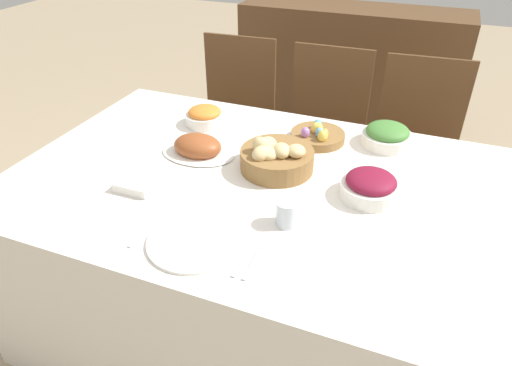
# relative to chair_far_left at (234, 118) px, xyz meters

# --- Properties ---
(ground_plane) EXTENTS (12.00, 12.00, 0.00)m
(ground_plane) POSITION_rel_chair_far_left_xyz_m (0.53, -0.92, -0.51)
(ground_plane) COLOR tan
(dining_table) EXTENTS (1.80, 1.16, 0.76)m
(dining_table) POSITION_rel_chair_far_left_xyz_m (0.53, -0.92, -0.13)
(dining_table) COLOR white
(dining_table) RESTS_ON ground
(chair_far_left) EXTENTS (0.44, 0.44, 0.95)m
(chair_far_left) POSITION_rel_chair_far_left_xyz_m (0.00, 0.00, 0.00)
(chair_far_left) COLOR brown
(chair_far_left) RESTS_ON ground
(chair_far_center) EXTENTS (0.43, 0.43, 0.95)m
(chair_far_center) POSITION_rel_chair_far_left_xyz_m (0.53, 0.00, 0.00)
(chair_far_center) COLOR brown
(chair_far_center) RESTS_ON ground
(chair_far_right) EXTENTS (0.45, 0.45, 0.95)m
(chair_far_right) POSITION_rel_chair_far_left_xyz_m (1.01, -0.00, 0.00)
(chair_far_right) COLOR brown
(chair_far_right) RESTS_ON ground
(sideboard) EXTENTS (1.54, 0.44, 0.95)m
(sideboard) POSITION_rel_chair_far_left_xyz_m (0.46, 1.02, -0.03)
(sideboard) COLOR brown
(sideboard) RESTS_ON ground
(bread_basket) EXTENTS (0.27, 0.27, 0.13)m
(bread_basket) POSITION_rel_chair_far_left_xyz_m (0.55, -0.84, 0.30)
(bread_basket) COLOR olive
(bread_basket) RESTS_ON dining_table
(egg_basket) EXTENTS (0.22, 0.22, 0.08)m
(egg_basket) POSITION_rel_chair_far_left_xyz_m (0.63, -0.56, 0.27)
(egg_basket) COLOR olive
(egg_basket) RESTS_ON dining_table
(ham_platter) EXTENTS (0.29, 0.21, 0.09)m
(ham_platter) POSITION_rel_chair_far_left_xyz_m (0.22, -0.84, 0.28)
(ham_platter) COLOR white
(ham_platter) RESTS_ON dining_table
(carrot_bowl) EXTENTS (0.17, 0.17, 0.08)m
(carrot_bowl) POSITION_rel_chair_far_left_xyz_m (0.13, -0.59, 0.29)
(carrot_bowl) COLOR white
(carrot_bowl) RESTS_ON dining_table
(green_salad_bowl) EXTENTS (0.20, 0.20, 0.09)m
(green_salad_bowl) POSITION_rel_chair_far_left_xyz_m (0.89, -0.49, 0.29)
(green_salad_bowl) COLOR white
(green_salad_bowl) RESTS_ON dining_table
(beet_salad_bowl) EXTENTS (0.20, 0.20, 0.09)m
(beet_salad_bowl) POSITION_rel_chair_far_left_xyz_m (0.90, -0.89, 0.29)
(beet_salad_bowl) COLOR white
(beet_salad_bowl) RESTS_ON dining_table
(dinner_plate) EXTENTS (0.28, 0.28, 0.01)m
(dinner_plate) POSITION_rel_chair_far_left_xyz_m (0.46, -1.31, 0.25)
(dinner_plate) COLOR white
(dinner_plate) RESTS_ON dining_table
(fork) EXTENTS (0.01, 0.18, 0.00)m
(fork) POSITION_rel_chair_far_left_xyz_m (0.30, -1.31, 0.25)
(fork) COLOR #B7B7BC
(fork) RESTS_ON dining_table
(knife) EXTENTS (0.01, 0.18, 0.00)m
(knife) POSITION_rel_chair_far_left_xyz_m (0.62, -1.31, 0.25)
(knife) COLOR #B7B7BC
(knife) RESTS_ON dining_table
(spoon) EXTENTS (0.01, 0.18, 0.00)m
(spoon) POSITION_rel_chair_far_left_xyz_m (0.65, -1.31, 0.25)
(spoon) COLOR #B7B7BC
(spoon) RESTS_ON dining_table
(drinking_cup) EXTENTS (0.07, 0.07, 0.08)m
(drinking_cup) POSITION_rel_chair_far_left_xyz_m (0.68, -1.13, 0.29)
(drinking_cup) COLOR silver
(drinking_cup) RESTS_ON dining_table
(butter_dish) EXTENTS (0.13, 0.08, 0.03)m
(butter_dish) POSITION_rel_chair_far_left_xyz_m (0.14, -1.14, 0.26)
(butter_dish) COLOR white
(butter_dish) RESTS_ON dining_table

